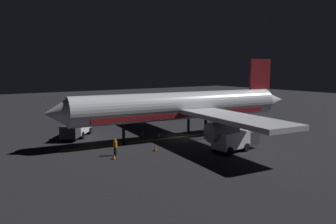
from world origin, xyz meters
The scene contains 10 objects.
ground_plane centered at (0.00, 0.00, -0.10)m, with size 180.00×180.00×0.20m, color black.
apron_guide_stripe centered at (0.86, 4.00, 0.00)m, with size 0.24×21.99×0.01m, color gold.
airliner centered at (-0.07, -0.57, 3.95)m, with size 33.04×34.52×10.21m.
baggage_truck centered at (7.81, 10.98, 1.16)m, with size 6.16×5.45×2.18m.
catering_truck centered at (-8.69, -0.85, 1.17)m, with size 2.64×5.94×2.23m.
ground_crew_worker centered at (-3.19, 10.74, 0.89)m, with size 0.40×0.40×1.74m.
traffic_cone_near_left centered at (-3.94, 6.35, 0.25)m, with size 0.50×0.50×0.55m.
traffic_cone_near_right centered at (4.45, 3.10, 0.25)m, with size 0.50×0.50×0.55m.
traffic_cone_under_wing centered at (2.00, 2.05, 0.25)m, with size 0.50×0.50×0.55m.
traffic_cone_far centered at (-4.33, 11.45, 0.25)m, with size 0.50×0.50×0.55m.
Camera 1 is at (-33.28, 24.74, 8.94)m, focal length 35.00 mm.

